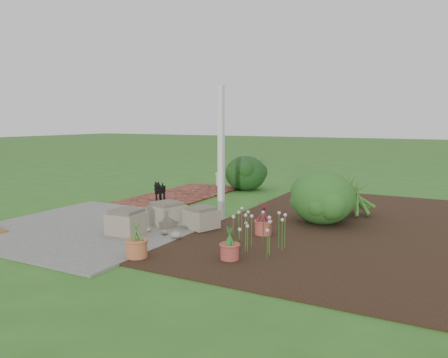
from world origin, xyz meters
The scene contains 18 objects.
ground centered at (0.00, 0.00, 0.00)m, with size 80.00×80.00×0.00m, color #2E6A21.
concrete_patio centered at (-1.25, -1.75, 0.02)m, with size 3.50×3.50×0.04m, color #5E5E5B.
brick_path centered at (-1.70, 1.75, 0.02)m, with size 1.60×3.50×0.04m, color #5B281C.
garden_bed centered at (2.50, 0.50, 0.01)m, with size 4.00×7.00×0.03m, color black.
veranda_post centered at (0.30, 0.10, 1.25)m, with size 0.10×0.10×2.50m, color white.
stone_trough_near centered at (-0.39, -1.81, 0.21)m, with size 0.51×0.51×0.34m, color #7B6F5C.
stone_trough_mid centered at (-0.18, -1.00, 0.21)m, with size 0.51×0.51×0.34m, color #78755B.
stone_trough_far centered at (0.48, -0.93, 0.19)m, with size 0.46×0.46×0.31m, color #76705B.
black_dog centered at (-1.67, 0.80, 0.30)m, with size 0.25×0.49×0.43m.
cream_ceramic_urn centered at (-1.56, 3.48, 0.21)m, with size 0.26×0.26×0.34m, color beige.
evergreen_shrub centered at (2.15, 0.48, 0.51)m, with size 1.13×1.13×0.96m, color #114314.
agapanthus_clump_back centered at (2.46, 1.33, 0.52)m, with size 1.08×1.08×0.97m, color #133D1A, non-canonical shape.
agapanthus_clump_front centered at (2.05, 1.88, 0.38)m, with size 0.78×0.78×0.70m, color #0D3E13, non-canonical shape.
pink_flower_patch centered at (1.77, -1.57, 0.31)m, with size 0.87×0.87×0.56m, color #113D0F, non-canonical shape.
terracotta_pot_bronze centered at (1.55, -0.79, 0.14)m, with size 0.28×0.28×0.22m, color #B0453B.
terracotta_pot_small_left centered at (1.66, -2.16, 0.13)m, with size 0.25×0.25×0.21m, color #A44137.
terracotta_pot_small_right centered at (0.52, -2.68, 0.15)m, with size 0.28×0.28×0.24m, color #B5643D.
purple_flowering_bush centered at (-0.73, 3.36, 0.47)m, with size 1.10×1.10×0.93m, color black.
Camera 1 is at (4.22, -7.11, 1.85)m, focal length 35.00 mm.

